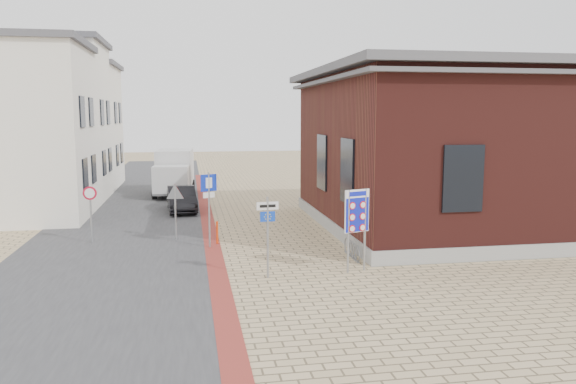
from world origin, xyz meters
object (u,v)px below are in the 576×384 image
object	(u,v)px
sedan	(182,199)
parking_sign	(209,196)
bollard	(217,233)
box_truck	(174,172)
border_sign	(357,213)
essen_sign	(268,225)

from	to	relation	value
sedan	parking_sign	size ratio (longest dim) A/B	1.37
parking_sign	bollard	distance (m)	1.60
box_truck	sedan	bearing A→B (deg)	-81.49
border_sign	essen_sign	distance (m)	2.83
border_sign	sedan	bearing A→B (deg)	95.66
parking_sign	essen_sign	bearing A→B (deg)	-92.58
box_truck	essen_sign	world-z (taller)	box_truck
box_truck	essen_sign	xyz separation A→B (m)	(3.16, -18.60, 0.22)
sedan	essen_sign	distance (m)	12.74
box_truck	border_sign	distance (m)	19.35
border_sign	bollard	xyz separation A→B (m)	(-4.08, 4.50, -1.41)
box_truck	bollard	world-z (taller)	box_truck
sedan	essen_sign	world-z (taller)	essen_sign
parking_sign	border_sign	bearing A→B (deg)	-65.49
sedan	bollard	distance (m)	7.85
box_truck	border_sign	bearing A→B (deg)	-68.07
border_sign	essen_sign	bearing A→B (deg)	165.57
sedan	bollard	world-z (taller)	sedan
parking_sign	bollard	world-z (taller)	parking_sign
bollard	essen_sign	bearing A→B (deg)	-74.87
sedan	bollard	size ratio (longest dim) A/B	4.33
sedan	border_sign	size ratio (longest dim) A/B	1.48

